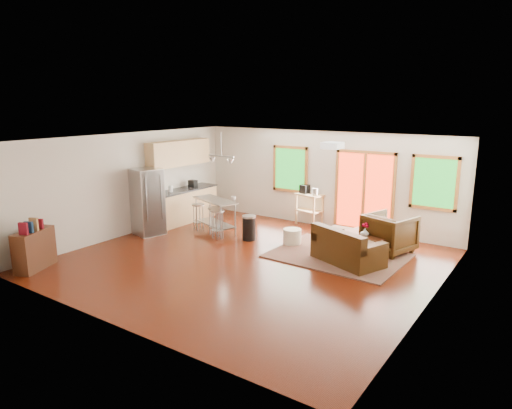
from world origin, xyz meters
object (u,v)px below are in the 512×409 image
Objects in this scene: rug at (338,255)px; coffee_table at (367,236)px; kitchen_cart at (309,198)px; ottoman at (341,238)px; refrigerator at (148,202)px; armchair at (389,231)px; island at (215,210)px; loveseat at (347,250)px.

coffee_table is at bearing 56.92° from rug.
ottoman is at bearing -39.77° from kitchen_cart.
ottoman reaches higher than rug.
refrigerator is at bearing -158.18° from ottoman.
coffee_table is 0.51m from armchair.
coffee_table is 0.72× the size of refrigerator.
ottoman is at bearing 109.81° from rug.
island is (-3.22, -0.73, 0.40)m from ottoman.
rug is 0.74m from ottoman.
armchair is 0.66× the size of island.
kitchen_cart is at bearing 132.33° from rug.
armchair is 6.00m from refrigerator.
loveseat is at bearing -94.43° from coffee_table.
kitchen_cart reaches higher than rug.
refrigerator is (-5.14, -0.82, 0.54)m from loveseat.
loveseat is 2.68× the size of ottoman.
rug is 2.84× the size of armchair.
kitchen_cart is (3.02, 3.10, -0.09)m from refrigerator.
island is 1.34× the size of kitchen_cart.
armchair is 4.41m from island.
kitchen_cart reaches higher than loveseat.
coffee_table is (0.08, 0.97, 0.06)m from loveseat.
coffee_table is 1.24× the size of armchair.
loveseat is 1.50× the size of kitchen_cart.
armchair is at bearing 47.42° from rug.
rug is 3.52m from island.
loveseat is at bearing -4.15° from island.
armchair is (0.42, 0.27, 0.12)m from coffee_table.
loveseat is 1.17m from ottoman.
coffee_table is 5.53m from refrigerator.
kitchen_cart reaches higher than ottoman.
rug is 1.68× the size of loveseat.
refrigerator is at bearing -161.04° from coffee_table.
kitchen_cart is at bearing 154.63° from loveseat.
kitchen_cart is (-2.20, 1.31, 0.39)m from coffee_table.
armchair is 1.58× the size of ottoman.
loveseat is 0.98× the size of refrigerator.
refrigerator is 4.33m from kitchen_cart.
loveseat reaches higher than rug.
island reaches higher than coffee_table.
loveseat is at bearing -59.69° from ottoman.
kitchen_cart is (-2.61, 1.04, 0.27)m from armchair.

